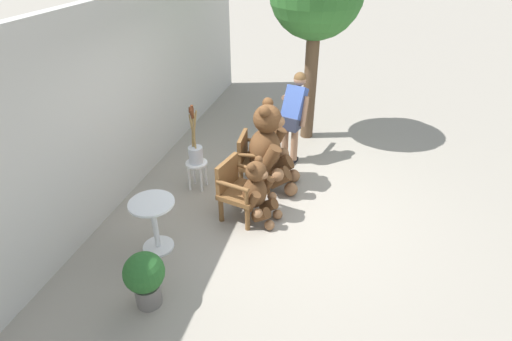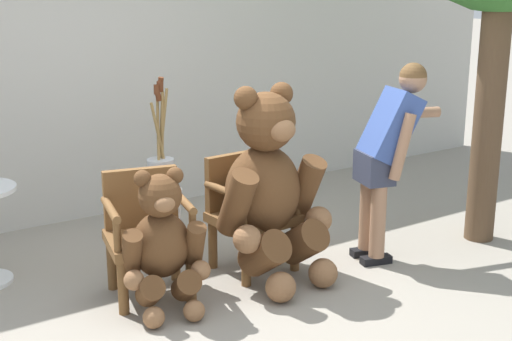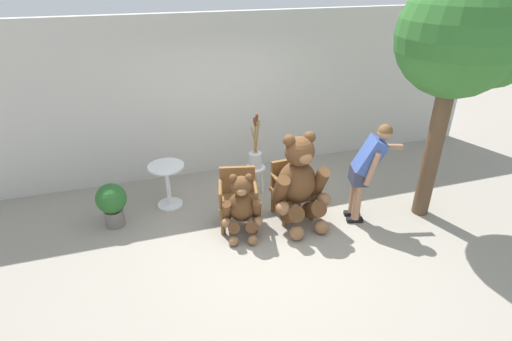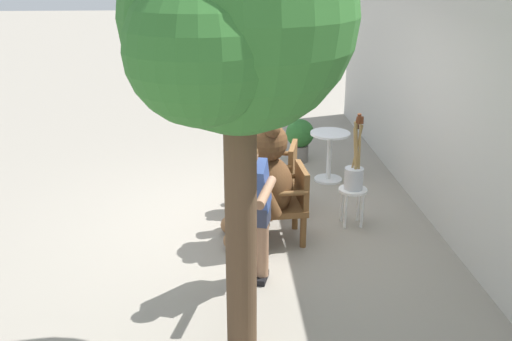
{
  "view_description": "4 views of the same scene",
  "coord_description": "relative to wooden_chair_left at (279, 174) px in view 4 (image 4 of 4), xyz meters",
  "views": [
    {
      "loc": [
        -4.81,
        -0.87,
        3.54
      ],
      "look_at": [
        -0.15,
        0.33,
        0.61
      ],
      "focal_mm": 28.0,
      "sensor_mm": 36.0,
      "label": 1
    },
    {
      "loc": [
        -2.37,
        -3.74,
        2.14
      ],
      "look_at": [
        0.18,
        0.06,
        0.9
      ],
      "focal_mm": 50.0,
      "sensor_mm": 36.0,
      "label": 2
    },
    {
      "loc": [
        -1.67,
        -4.32,
        3.49
      ],
      "look_at": [
        -0.18,
        0.38,
        0.92
      ],
      "focal_mm": 28.0,
      "sensor_mm": 36.0,
      "label": 3
    },
    {
      "loc": [
        6.24,
        -0.19,
        3.02
      ],
      "look_at": [
        0.13,
        0.19,
        0.73
      ],
      "focal_mm": 40.0,
      "sensor_mm": 36.0,
      "label": 4
    }
  ],
  "objects": [
    {
      "name": "teddy_bear_large",
      "position": [
        0.85,
        -0.26,
        0.24
      ],
      "size": [
        0.86,
        0.83,
        1.43
      ],
      "color": "brown",
      "rests_on": "ground"
    },
    {
      "name": "patio_tree",
      "position": [
        2.87,
        -0.62,
        2.14
      ],
      "size": [
        1.67,
        1.59,
        3.46
      ],
      "color": "brown",
      "rests_on": "ground"
    },
    {
      "name": "wooden_chair_right",
      "position": [
        0.84,
        0.0,
        0.0
      ],
      "size": [
        0.59,
        0.56,
        0.86
      ],
      "color": "brown",
      "rests_on": "ground"
    },
    {
      "name": "brush_bucket",
      "position": [
        0.53,
        0.83,
        0.2
      ],
      "size": [
        0.22,
        0.22,
        0.93
      ],
      "color": "silver",
      "rests_on": "white_stool"
    },
    {
      "name": "person_visitor",
      "position": [
        1.81,
        -0.45,
        0.45
      ],
      "size": [
        0.84,
        0.48,
        1.53
      ],
      "color": "black",
      "rests_on": "ground"
    },
    {
      "name": "back_wall",
      "position": [
        0.41,
        1.88,
        0.94
      ],
      "size": [
        10.0,
        0.16,
        2.8
      ],
      "primitive_type": "cube",
      "color": "beige",
      "rests_on": "ground"
    },
    {
      "name": "wooden_chair_left",
      "position": [
        0.0,
        0.0,
        0.0
      ],
      "size": [
        0.66,
        0.63,
        0.86
      ],
      "color": "brown",
      "rests_on": "ground"
    },
    {
      "name": "potted_plant",
      "position": [
        -1.77,
        0.5,
        -0.07
      ],
      "size": [
        0.44,
        0.44,
        0.68
      ],
      "color": "slate",
      "rests_on": "ground"
    },
    {
      "name": "ground_plane",
      "position": [
        0.41,
        -0.52,
        -0.46
      ],
      "size": [
        60.0,
        60.0,
        0.0
      ],
      "primitive_type": "plane",
      "color": "gray"
    },
    {
      "name": "round_side_table",
      "position": [
        -0.93,
        0.81,
        -0.01
      ],
      "size": [
        0.56,
        0.56,
        0.72
      ],
      "color": "silver",
      "rests_on": "ground"
    },
    {
      "name": "white_stool",
      "position": [
        0.52,
        0.82,
        -0.11
      ],
      "size": [
        0.34,
        0.34,
        0.46
      ],
      "color": "white",
      "rests_on": "ground"
    },
    {
      "name": "teddy_bear_small",
      "position": [
        -0.03,
        -0.29,
        0.01
      ],
      "size": [
        0.6,
        0.6,
        0.96
      ],
      "color": "brown",
      "rests_on": "ground"
    }
  ]
}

